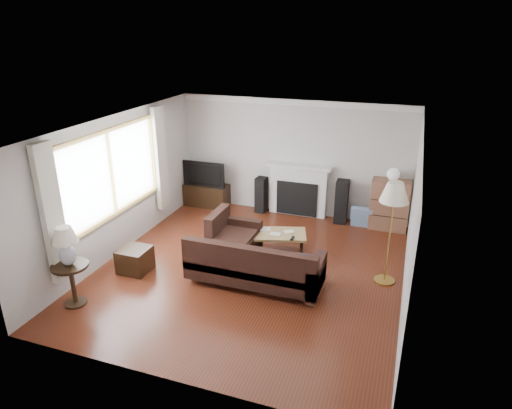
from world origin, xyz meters
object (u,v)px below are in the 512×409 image
(sectional_sofa, at_px, (255,263))
(coffee_table, at_px, (276,243))
(bookshelf, at_px, (390,205))
(side_table, at_px, (73,284))
(tv_stand, at_px, (207,195))
(floor_lamp, at_px, (390,234))

(sectional_sofa, distance_m, coffee_table, 1.13)
(bookshelf, distance_m, coffee_table, 2.59)
(bookshelf, bearing_deg, side_table, -134.31)
(tv_stand, bearing_deg, bookshelf, 0.51)
(bookshelf, height_order, side_table, bookshelf)
(tv_stand, bearing_deg, sectional_sofa, -52.70)
(tv_stand, xyz_separation_m, coffee_table, (2.21, -1.75, -0.04))
(sectional_sofa, relative_size, side_table, 3.51)
(sectional_sofa, xyz_separation_m, side_table, (-2.37, -1.44, -0.04))
(tv_stand, xyz_separation_m, side_table, (-0.18, -4.31, 0.08))
(tv_stand, relative_size, side_table, 1.50)
(tv_stand, distance_m, coffee_table, 2.82)
(bookshelf, relative_size, sectional_sofa, 0.45)
(coffee_table, height_order, floor_lamp, floor_lamp)
(floor_lamp, xyz_separation_m, side_table, (-4.35, -2.19, -0.53))
(side_table, bearing_deg, coffee_table, 46.93)
(bookshelf, relative_size, side_table, 1.56)
(bookshelf, bearing_deg, floor_lamp, -86.95)
(bookshelf, xyz_separation_m, sectional_sofa, (-1.87, -2.90, -0.14))
(coffee_table, bearing_deg, sectional_sofa, -107.27)
(sectional_sofa, distance_m, side_table, 2.77)
(tv_stand, distance_m, sectional_sofa, 3.61)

